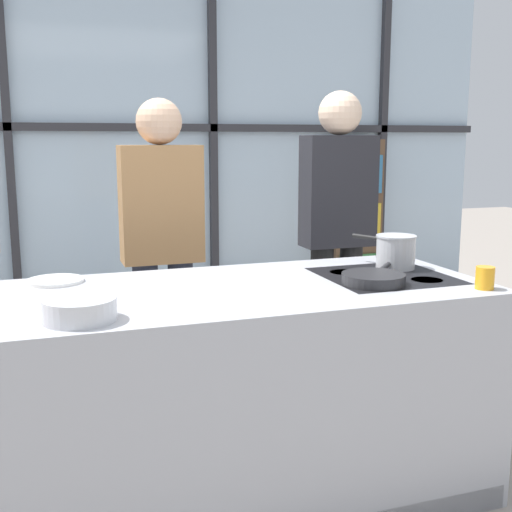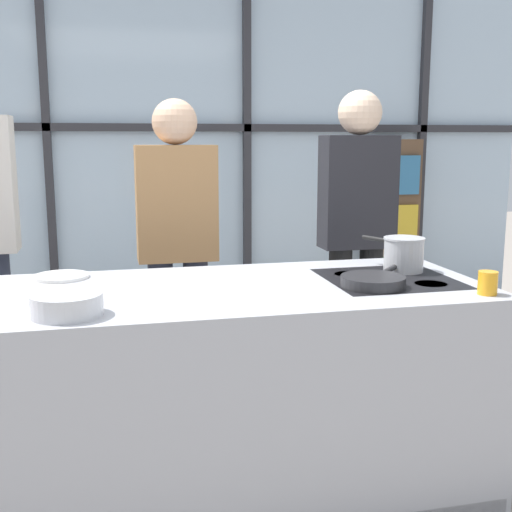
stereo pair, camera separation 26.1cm
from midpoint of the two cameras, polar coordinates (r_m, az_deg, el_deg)
The scene contains 11 objects.
ground_plane at distance 2.82m, azimuth -6.92°, elevation -20.78°, with size 18.00×18.00×0.00m, color gray.
back_window_wall at distance 5.14m, azimuth -13.84°, elevation 9.53°, with size 6.40×0.10×2.80m.
bookshelf at distance 5.57m, azimuth 7.55°, elevation 2.79°, with size 0.44×0.19×1.45m.
demo_island at distance 2.62m, azimuth -7.09°, elevation -12.49°, with size 2.23×0.87×0.88m.
spectator_center_left at distance 3.35m, azimuth -10.57°, elevation 1.53°, with size 0.41×0.23×1.65m.
spectator_center_right at distance 3.63m, azimuth 5.23°, elevation 2.99°, with size 0.41×0.24×1.71m.
frying_pan at distance 2.57m, azimuth 7.60°, elevation -1.98°, with size 0.36×0.37×0.04m.
saucepan at distance 2.89m, azimuth 9.78°, elevation 0.43°, with size 0.20×0.31×0.15m.
white_plate at distance 2.75m, azimuth -20.05°, elevation -2.11°, with size 0.23×0.23×0.01m, color white.
mixing_bowl at distance 2.15m, azimuth -18.81°, elevation -4.49°, with size 0.23×0.23×0.07m.
juice_glass_near at distance 2.57m, azimuth 16.99°, elevation -1.90°, with size 0.07×0.07×0.09m, color orange.
Camera 1 is at (-0.60, -2.33, 1.46)m, focal length 45.00 mm.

